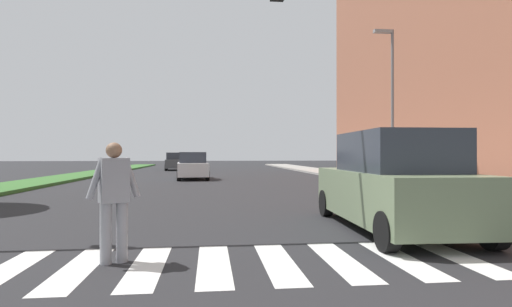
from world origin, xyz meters
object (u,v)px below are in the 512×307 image
Objects in this scene: street_lamp_right at (391,92)px; pedestrian_performer at (114,196)px; sedan_distant at (175,162)px; suv_crossing at (393,184)px; sedan_midblock at (192,167)px.

street_lamp_right is 4.44× the size of pedestrian_performer.
sedan_distant is at bearing 120.30° from street_lamp_right.
suv_crossing is 1.06× the size of sedan_midblock.
street_lamp_right is 1.70× the size of sedan_midblock.
suv_crossing is 18.02m from sedan_midblock.
pedestrian_performer is at bearing -127.78° from street_lamp_right.
street_lamp_right reaches higher than suv_crossing.
suv_crossing is (5.00, 1.93, -0.00)m from pedestrian_performer.
pedestrian_performer is 34.08m from sedan_distant.
street_lamp_right is at bearing 65.23° from suv_crossing.
street_lamp_right is 12.29m from sedan_midblock.
suv_crossing is 32.85m from sedan_distant.
sedan_midblock is at bearing 147.87° from street_lamp_right.
suv_crossing reaches higher than sedan_midblock.
street_lamp_right reaches higher than pedestrian_performer.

